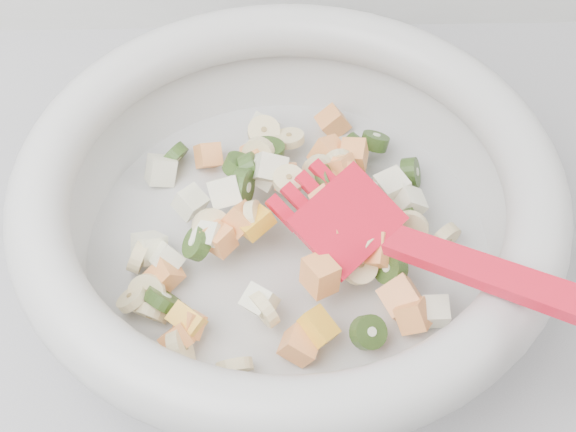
{
  "coord_description": "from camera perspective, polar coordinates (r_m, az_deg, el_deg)",
  "views": [
    {
      "loc": [
        0.07,
        1.08,
        1.4
      ],
      "look_at": [
        0.08,
        1.45,
        0.95
      ],
      "focal_mm": 50.0,
      "sensor_mm": 36.0,
      "label": 1
    }
  ],
  "objects": [
    {
      "name": "mixing_bowl",
      "position": [
        0.57,
        0.05,
        0.67
      ],
      "size": [
        0.42,
        0.39,
        0.16
      ],
      "color": "#BDBDBB",
      "rests_on": "counter"
    }
  ]
}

